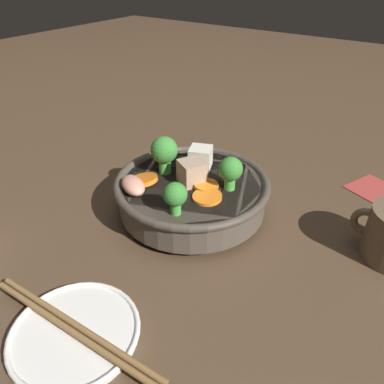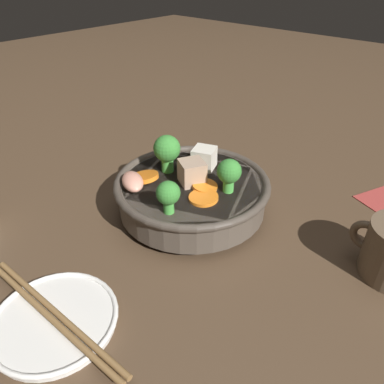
# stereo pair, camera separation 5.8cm
# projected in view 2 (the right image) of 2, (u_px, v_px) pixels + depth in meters

# --- Properties ---
(ground_plane) EXTENTS (3.00, 3.00, 0.00)m
(ground_plane) POSITION_uv_depth(u_px,v_px,m) (192.00, 211.00, 0.60)
(ground_plane) COLOR #4C3826
(stirfry_bowl) EXTENTS (0.24, 0.24, 0.11)m
(stirfry_bowl) POSITION_uv_depth(u_px,v_px,m) (191.00, 190.00, 0.57)
(stirfry_bowl) COLOR #51473D
(stirfry_bowl) RESTS_ON ground_plane
(side_saucer) EXTENTS (0.14, 0.14, 0.01)m
(side_saucer) POSITION_uv_depth(u_px,v_px,m) (55.00, 321.00, 0.41)
(side_saucer) COLOR white
(side_saucer) RESTS_ON ground_plane
(chopsticks_pair) EXTENTS (0.24, 0.03, 0.01)m
(chopsticks_pair) POSITION_uv_depth(u_px,v_px,m) (53.00, 315.00, 0.41)
(chopsticks_pair) COLOR olive
(chopsticks_pair) RESTS_ON side_saucer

